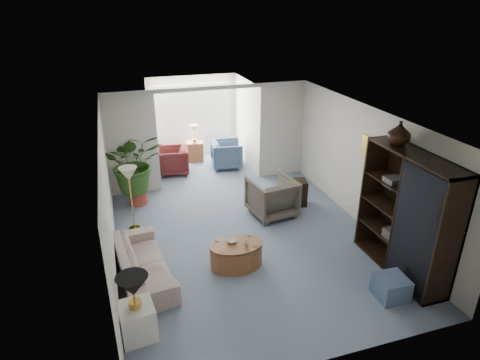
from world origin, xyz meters
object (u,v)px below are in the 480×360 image
object	(u,v)px
floor_lamp	(128,174)
coffee_cup	(246,243)
ottoman	(391,287)
table_lamp	(133,286)
sunroom_chair_blue	(227,154)
side_table_dark	(295,193)
plant_pot	(138,197)
sunroom_table	(195,151)
sunroom_chair_maroon	(173,161)
coffee_bowl	(232,240)
coffee_table	(236,255)
end_table	(137,321)
cabinet_urn	(399,133)
sofa	(143,263)
entertainment_cabinet	(406,215)
framed_picture	(372,150)
wingback_chair	(272,197)

from	to	relation	value
floor_lamp	coffee_cup	size ratio (longest dim) A/B	3.61
floor_lamp	ottoman	distance (m)	5.16
table_lamp	sunroom_chair_blue	distance (m)	6.49
coffee_cup	side_table_dark	distance (m)	2.72
plant_pot	sunroom_table	bearing A→B (deg)	51.69
floor_lamp	sunroom_chair_maroon	xyz separation A→B (m)	(1.27, 2.75, -0.89)
coffee_bowl	coffee_table	bearing A→B (deg)	-63.43
floor_lamp	side_table_dark	size ratio (longest dim) A/B	0.61
plant_pot	sunroom_chair_blue	xyz separation A→B (m)	(2.59, 1.57, 0.22)
sunroom_table	side_table_dark	bearing A→B (deg)	-64.79
coffee_cup	side_table_dark	xyz separation A→B (m)	(1.85, 1.98, -0.20)
end_table	coffee_cup	distance (m)	2.26
cabinet_urn	end_table	bearing A→B (deg)	-170.78
coffee_bowl	side_table_dark	world-z (taller)	side_table_dark
coffee_table	plant_pot	size ratio (longest dim) A/B	2.37
side_table_dark	sunroom_chair_blue	distance (m)	2.84
sofa	sunroom_chair_blue	distance (m)	5.20
table_lamp	end_table	bearing A→B (deg)	0.00
table_lamp	plant_pot	size ratio (longest dim) A/B	1.10
entertainment_cabinet	plant_pot	distance (m)	5.81
framed_picture	entertainment_cabinet	bearing A→B (deg)	-98.85
coffee_table	sunroom_chair_maroon	distance (m)	4.60
coffee_cup	sunroom_table	world-z (taller)	sunroom_table
framed_picture	wingback_chair	bearing A→B (deg)	146.85
wingback_chair	cabinet_urn	xyz separation A→B (m)	(1.39, -2.03, 1.94)
coffee_table	coffee_cup	xyz separation A→B (m)	(0.15, -0.10, 0.27)
sunroom_table	wingback_chair	bearing A→B (deg)	-76.16
sofa	entertainment_cabinet	bearing A→B (deg)	-110.82
framed_picture	sofa	bearing A→B (deg)	-175.48
side_table_dark	ottoman	bearing A→B (deg)	-88.39
table_lamp	coffee_cup	world-z (taller)	table_lamp
sunroom_chair_blue	sunroom_table	world-z (taller)	sunroom_chair_blue
framed_picture	table_lamp	world-z (taller)	framed_picture
ottoman	sofa	bearing A→B (deg)	155.09
sofa	entertainment_cabinet	distance (m)	4.52
ottoman	sunroom_chair_blue	distance (m)	6.22
table_lamp	coffee_bowl	xyz separation A→B (m)	(1.77, 1.28, -0.40)
sunroom_table	floor_lamp	bearing A→B (deg)	-120.01
framed_picture	sunroom_chair_blue	bearing A→B (deg)	113.82
end_table	floor_lamp	size ratio (longest dim) A/B	1.45
cabinet_urn	sunroom_table	xyz separation A→B (m)	(-2.31, 5.78, -2.08)
floor_lamp	sunroom_chair_blue	size ratio (longest dim) A/B	0.43
cabinet_urn	plant_pot	bearing A→B (deg)	140.17
sunroom_chair_maroon	sunroom_table	xyz separation A→B (m)	(0.75, 0.75, -0.08)
framed_picture	wingback_chair	xyz separation A→B (m)	(-1.62, 1.06, -1.27)
entertainment_cabinet	plant_pot	bearing A→B (deg)	136.33
coffee_table	entertainment_cabinet	distance (m)	2.98
end_table	table_lamp	distance (m)	0.61
floor_lamp	wingback_chair	world-z (taller)	floor_lamp
sofa	sunroom_table	world-z (taller)	sofa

